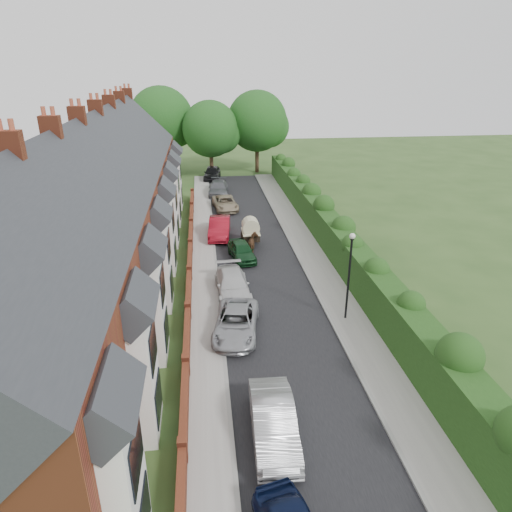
{
  "coord_description": "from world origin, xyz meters",
  "views": [
    {
      "loc": [
        -4.2,
        -17.45,
        13.29
      ],
      "look_at": [
        -1.11,
        8.53,
        2.2
      ],
      "focal_mm": 32.0,
      "sensor_mm": 36.0,
      "label": 1
    }
  ],
  "objects": [
    {
      "name": "ground",
      "position": [
        0.0,
        0.0,
        0.0
      ],
      "size": [
        140.0,
        140.0,
        0.0
      ],
      "primitive_type": "plane",
      "color": "#2D4C1E",
      "rests_on": "ground"
    },
    {
      "name": "tree_far_left",
      "position": [
        -2.65,
        40.08,
        5.71
      ],
      "size": [
        7.14,
        6.8,
        9.29
      ],
      "color": "#332316",
      "rests_on": "ground"
    },
    {
      "name": "road",
      "position": [
        -0.5,
        11.0,
        0.01
      ],
      "size": [
        6.0,
        58.0,
        0.02
      ],
      "primitive_type": "cube",
      "color": "black",
      "rests_on": "ground"
    },
    {
      "name": "hedge",
      "position": [
        5.4,
        11.0,
        1.6
      ],
      "size": [
        2.1,
        58.0,
        2.85
      ],
      "color": "#183711",
      "rests_on": "ground"
    },
    {
      "name": "horse",
      "position": [
        -0.65,
        13.97,
        0.79
      ],
      "size": [
        0.98,
        1.92,
        1.57
      ],
      "primitive_type": "imported",
      "rotation": [
        0.0,
        0.0,
        3.07
      ],
      "color": "#482D1A",
      "rests_on": "ground"
    },
    {
      "name": "terrace_row",
      "position": [
        -10.87,
        9.98,
        4.47
      ],
      "size": [
        9.05,
        40.5,
        11.5
      ],
      "color": "brown",
      "rests_on": "ground"
    },
    {
      "name": "car_beige",
      "position": [
        -2.11,
        25.74,
        0.64
      ],
      "size": [
        2.62,
        4.81,
        1.28
      ],
      "primitive_type": "imported",
      "rotation": [
        0.0,
        0.0,
        0.11
      ],
      "color": "tan",
      "rests_on": "ground"
    },
    {
      "name": "car_green",
      "position": [
        -1.6,
        13.25,
        0.66
      ],
      "size": [
        2.11,
        4.04,
        1.31
      ],
      "primitive_type": "imported",
      "rotation": [
        0.0,
        0.0,
        0.15
      ],
      "color": "#10381A",
      "rests_on": "ground"
    },
    {
      "name": "car_grey",
      "position": [
        -2.54,
        31.25,
        0.73
      ],
      "size": [
        2.41,
        5.18,
        1.46
      ],
      "primitive_type": "imported",
      "rotation": [
        0.0,
        0.0,
        -0.07
      ],
      "color": "#585A60",
      "rests_on": "ground"
    },
    {
      "name": "kerb_hedge_side",
      "position": [
        2.55,
        11.0,
        0.07
      ],
      "size": [
        0.18,
        58.0,
        0.13
      ],
      "primitive_type": "cube",
      "color": "gray",
      "rests_on": "ground"
    },
    {
      "name": "pavement_house_side",
      "position": [
        -4.35,
        11.0,
        0.06
      ],
      "size": [
        1.7,
        58.0,
        0.12
      ],
      "primitive_type": "cube",
      "color": "gray",
      "rests_on": "ground"
    },
    {
      "name": "car_silver_a",
      "position": [
        -1.95,
        -4.2,
        0.76
      ],
      "size": [
        1.77,
        4.67,
        1.52
      ],
      "primitive_type": "imported",
      "rotation": [
        0.0,
        0.0,
        -0.03
      ],
      "color": "#A9A9AE",
      "rests_on": "ground"
    },
    {
      "name": "kerb_house_side",
      "position": [
        -3.55,
        11.0,
        0.07
      ],
      "size": [
        0.18,
        58.0,
        0.13
      ],
      "primitive_type": "cube",
      "color": "gray",
      "rests_on": "ground"
    },
    {
      "name": "car_red",
      "position": [
        -3.0,
        18.2,
        0.78
      ],
      "size": [
        2.08,
        4.88,
        1.56
      ],
      "primitive_type": "imported",
      "rotation": [
        0.0,
        0.0,
        -0.09
      ],
      "color": "maroon",
      "rests_on": "ground"
    },
    {
      "name": "car_silver_b",
      "position": [
        -2.8,
        3.27,
        0.67
      ],
      "size": [
        2.98,
        5.11,
        1.34
      ],
      "primitive_type": "imported",
      "rotation": [
        0.0,
        0.0,
        -0.17
      ],
      "color": "#9FA0A6",
      "rests_on": "ground"
    },
    {
      "name": "tree_far_back",
      "position": [
        -8.59,
        43.08,
        6.62
      ],
      "size": [
        8.4,
        8.0,
        10.82
      ],
      "color": "#332316",
      "rests_on": "ground"
    },
    {
      "name": "lamppost",
      "position": [
        3.4,
        4.0,
        3.3
      ],
      "size": [
        0.32,
        0.32,
        5.16
      ],
      "color": "black",
      "rests_on": "ground"
    },
    {
      "name": "garden_wall_row",
      "position": [
        -5.35,
        10.0,
        0.46
      ],
      "size": [
        0.35,
        40.35,
        1.1
      ],
      "color": "maroon",
      "rests_on": "ground"
    },
    {
      "name": "pavement_hedge_side",
      "position": [
        3.6,
        11.0,
        0.06
      ],
      "size": [
        2.2,
        58.0,
        0.12
      ],
      "primitive_type": "cube",
      "color": "gray",
      "rests_on": "ground"
    },
    {
      "name": "tree_far_right",
      "position": [
        3.39,
        42.08,
        6.31
      ],
      "size": [
        7.98,
        7.6,
        10.31
      ],
      "color": "#332316",
      "rests_on": "ground"
    },
    {
      "name": "horse_cart",
      "position": [
        -0.65,
        15.97,
        1.28
      ],
      "size": [
        1.4,
        3.1,
        2.24
      ],
      "color": "black",
      "rests_on": "ground"
    },
    {
      "name": "car_white",
      "position": [
        -2.67,
        7.72,
        0.7
      ],
      "size": [
        2.19,
        4.92,
        1.4
      ],
      "primitive_type": "imported",
      "rotation": [
        0.0,
        0.0,
        0.05
      ],
      "color": "silver",
      "rests_on": "ground"
    },
    {
      "name": "car_black",
      "position": [
        -3.0,
        38.6,
        0.79
      ],
      "size": [
        2.44,
        4.84,
        1.58
      ],
      "primitive_type": "imported",
      "rotation": [
        0.0,
        0.0,
        -0.13
      ],
      "color": "black",
      "rests_on": "ground"
    }
  ]
}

